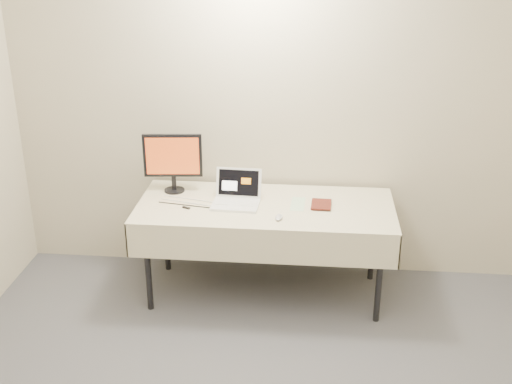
# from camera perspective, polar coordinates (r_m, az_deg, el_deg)

# --- Properties ---
(back_wall) EXTENTS (4.00, 0.10, 2.70)m
(back_wall) POSITION_cam_1_polar(r_m,az_deg,el_deg) (4.87, 1.32, 7.63)
(back_wall) COLOR beige
(back_wall) RESTS_ON ground
(table) EXTENTS (1.86, 0.81, 0.74)m
(table) POSITION_cam_1_polar(r_m,az_deg,el_deg) (4.67, 0.84, -1.85)
(table) COLOR black
(table) RESTS_ON ground
(laptop) EXTENTS (0.35, 0.32, 0.23)m
(laptop) POSITION_cam_1_polar(r_m,az_deg,el_deg) (4.66, -1.72, -0.32)
(laptop) COLOR white
(laptop) RESTS_ON table
(monitor) EXTENTS (0.44, 0.17, 0.45)m
(monitor) POSITION_cam_1_polar(r_m,az_deg,el_deg) (4.83, -7.40, 2.98)
(monitor) COLOR black
(monitor) RESTS_ON table
(book) EXTENTS (0.14, 0.02, 0.19)m
(book) POSITION_cam_1_polar(r_m,az_deg,el_deg) (4.61, 4.97, -0.10)
(book) COLOR maroon
(book) RESTS_ON table
(alarm_clock) EXTENTS (0.13, 0.07, 0.05)m
(alarm_clock) POSITION_cam_1_polar(r_m,az_deg,el_deg) (4.89, -0.99, 0.48)
(alarm_clock) COLOR black
(alarm_clock) RESTS_ON table
(clicker) EXTENTS (0.06, 0.11, 0.02)m
(clicker) POSITION_cam_1_polar(r_m,az_deg,el_deg) (4.42, 2.04, -2.26)
(clicker) COLOR silver
(clicker) RESTS_ON table
(paper_form) EXTENTS (0.11, 0.25, 0.00)m
(paper_form) POSITION_cam_1_polar(r_m,az_deg,el_deg) (4.67, 3.74, -1.07)
(paper_form) COLOR #BBE0B2
(paper_form) RESTS_ON table
(usb_dongle) EXTENTS (0.06, 0.04, 0.01)m
(usb_dongle) POSITION_cam_1_polar(r_m,az_deg,el_deg) (4.61, -6.23, -1.40)
(usb_dongle) COLOR black
(usb_dongle) RESTS_ON table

